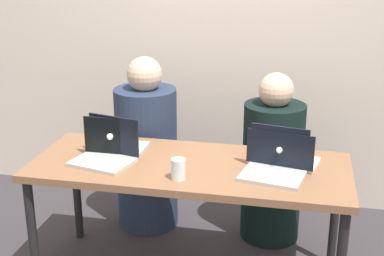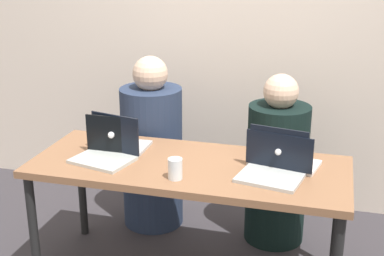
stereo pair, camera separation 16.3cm
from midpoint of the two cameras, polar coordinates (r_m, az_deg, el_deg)
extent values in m
cube|color=beige|center=(3.81, 5.63, 10.72)|extent=(4.50, 0.10, 2.56)
cube|color=brown|center=(2.88, 1.27, -4.21)|extent=(1.70, 0.68, 0.04)
cylinder|color=black|center=(3.08, -15.07, -10.63)|extent=(0.05, 0.05, 0.67)
cylinder|color=black|center=(3.53, -10.38, -6.26)|extent=(0.05, 0.05, 0.67)
cylinder|color=black|center=(3.23, 16.67, -9.33)|extent=(0.05, 0.05, 0.67)
cylinder|color=#25324B|center=(3.58, -2.95, -3.14)|extent=(0.40, 0.40, 0.95)
sphere|color=beige|center=(3.40, -3.11, 5.80)|extent=(0.23, 0.23, 0.23)
cylinder|color=black|center=(3.44, 10.34, -4.88)|extent=(0.43, 0.43, 0.90)
sphere|color=beige|center=(3.26, 10.90, 3.83)|extent=(0.21, 0.21, 0.21)
cube|color=silver|center=(2.92, 11.41, -3.65)|extent=(0.39, 0.27, 0.02)
cube|color=black|center=(2.79, 10.93, -2.46)|extent=(0.35, 0.08, 0.19)
sphere|color=white|center=(2.77, 10.85, -2.55)|extent=(0.03, 0.03, 0.03)
cube|color=#B6B9BB|center=(3.11, -6.07, -1.93)|extent=(0.31, 0.23, 0.02)
cube|color=black|center=(2.97, -6.97, -0.69)|extent=(0.31, 0.01, 0.21)
sphere|color=white|center=(2.96, -7.07, -0.78)|extent=(0.04, 0.04, 0.04)
cube|color=#B4B6B3|center=(2.72, 10.00, -5.27)|extent=(0.35, 0.29, 0.02)
cube|color=black|center=(2.79, 10.87, -2.13)|extent=(0.30, 0.07, 0.22)
sphere|color=white|center=(2.80, 10.95, -2.03)|extent=(0.04, 0.04, 0.04)
cube|color=#B6B9B3|center=(2.92, -7.95, -3.41)|extent=(0.36, 0.30, 0.02)
cube|color=black|center=(2.97, -6.66, -0.58)|extent=(0.30, 0.08, 0.21)
sphere|color=white|center=(2.98, -6.49, -0.50)|extent=(0.04, 0.04, 0.04)
cylinder|color=white|center=(2.67, -0.05, -4.39)|extent=(0.07, 0.07, 0.11)
cylinder|color=silver|center=(2.68, -0.05, -4.87)|extent=(0.06, 0.06, 0.06)
camera|label=1|loc=(0.08, -88.37, 0.56)|focal=50.00mm
camera|label=2|loc=(0.08, 91.63, -0.56)|focal=50.00mm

